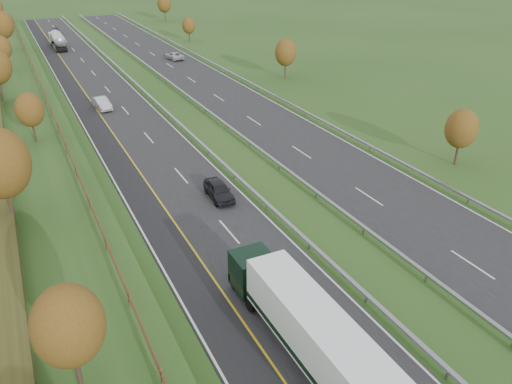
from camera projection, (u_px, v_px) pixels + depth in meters
ground at (181, 112)px, 68.51m from camera, size 400.00×400.00×0.00m
near_carriageway at (115, 110)px, 69.34m from camera, size 10.50×200.00×0.04m
far_carriageway at (224, 95)px, 75.87m from camera, size 10.50×200.00×0.04m
hard_shoulder at (87, 113)px, 67.85m from camera, size 3.00×200.00×0.04m
lane_markings at (159, 104)px, 71.76m from camera, size 26.75×200.00×0.01m
embankment_left at (11, 116)px, 63.75m from camera, size 12.00×200.00×2.00m
fence_left at (46, 99)px, 64.42m from camera, size 0.12×189.06×1.20m
median_barrier_near at (154, 100)px, 71.33m from camera, size 0.32×200.00×0.71m
median_barrier_far at (188, 96)px, 73.35m from camera, size 0.32×200.00×0.71m
outer_barrier_far at (258, 87)px, 77.90m from camera, size 0.32×200.00×0.71m
trees_left at (6, 80)px, 58.77m from camera, size 6.64×164.30×7.66m
trees_far at (227, 32)px, 102.59m from camera, size 8.45×118.60×7.12m
box_lorry at (312, 333)px, 26.58m from camera, size 2.58×16.28×4.06m
road_tanker at (58, 40)px, 107.91m from camera, size 2.40×11.22×3.46m
car_dark_near at (219, 190)px, 45.17m from camera, size 2.05×4.66×1.56m
car_silver_mid at (102, 103)px, 69.27m from camera, size 2.22×4.93×1.57m
car_small_far at (56, 31)px, 124.92m from camera, size 2.49×5.13×1.44m
car_oncoming at (174, 56)px, 98.19m from camera, size 3.04×5.42×1.43m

